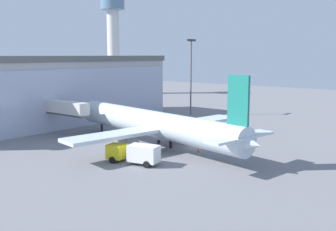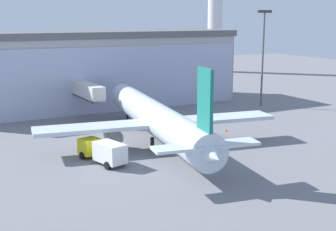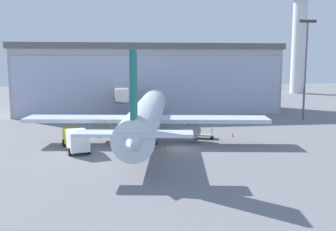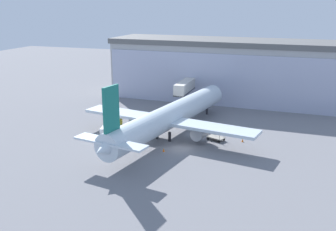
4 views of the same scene
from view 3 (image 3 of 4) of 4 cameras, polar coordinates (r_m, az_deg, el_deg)
The scene contains 10 objects.
ground at distance 49.16m, azimuth 1.82°, elevation -4.83°, with size 240.00×240.00×0.00m, color slate.
terminal_building at distance 83.23m, azimuth -2.87°, elevation 5.45°, with size 54.32×16.15×14.18m.
jet_bridge at distance 72.70m, azimuth -6.94°, elevation 3.12°, with size 2.36×12.96×6.10m.
control_tower at distance 135.23m, azimuth 18.57°, elevation 12.33°, with size 9.08×9.08×35.21m.
apron_light_mast at distance 75.87m, azimuth 19.36°, elevation 7.49°, with size 3.20×0.40×18.01m.
airplane at distance 53.01m, azimuth -3.04°, elevation 0.07°, with size 32.16×40.18×11.93m.
catering_truck at distance 49.15m, azimuth -13.22°, elevation -3.30°, with size 3.80×7.61×2.65m.
baggage_cart at distance 55.49m, azimuth 5.25°, elevation -2.82°, with size 3.19×2.51×1.50m.
safety_cone_nose at distance 46.76m, azimuth -0.32°, elevation -5.16°, with size 0.36×0.36×0.55m, color orange.
safety_cone_wingtip at distance 57.37m, azimuth 9.35°, elevation -2.76°, with size 0.36×0.36×0.55m, color orange.
Camera 3 is at (-9.20, -47.00, 11.09)m, focal length 42.00 mm.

